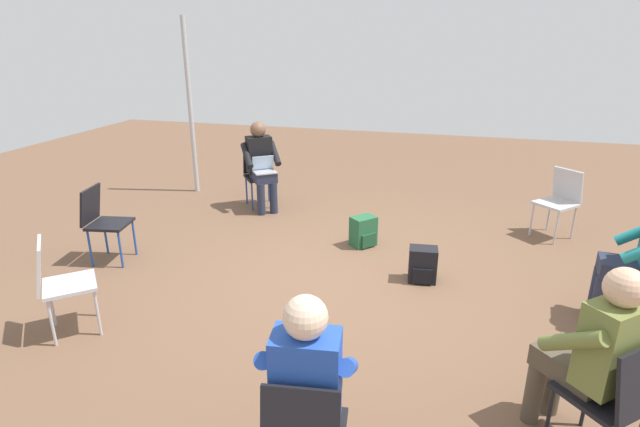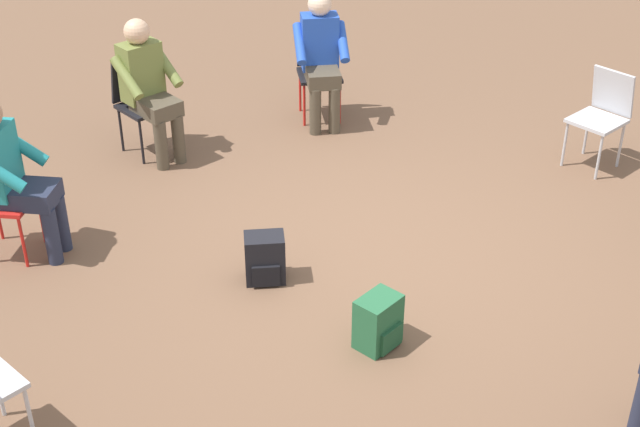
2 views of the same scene
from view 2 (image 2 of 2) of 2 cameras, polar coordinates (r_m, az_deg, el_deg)
ground_plane at (r=6.60m, az=3.22°, el=-2.85°), size 16.59×16.59×0.00m
chair_east at (r=8.63m, az=-0.09°, el=9.39°), size 0.48×0.45×0.85m
chair_northeast at (r=8.09m, az=-11.46°, el=7.23°), size 0.59×0.58×0.85m
chair_southeast at (r=8.04m, az=17.64°, el=6.21°), size 0.58×0.59×0.85m
person_in_olive at (r=7.88m, az=-10.96°, el=8.20°), size 0.63×0.63×1.24m
person_in_teal at (r=6.66m, az=-19.20°, el=2.59°), size 0.54×0.55×1.24m
person_in_blue at (r=8.41m, az=0.06°, el=10.23°), size 0.55×0.54×1.24m
backpack_near_laptop_user at (r=6.30m, az=-3.54°, el=-3.03°), size 0.27×0.30×0.36m
backpack_by_empty_chair at (r=5.71m, az=3.72°, el=-7.10°), size 0.34×0.34×0.36m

